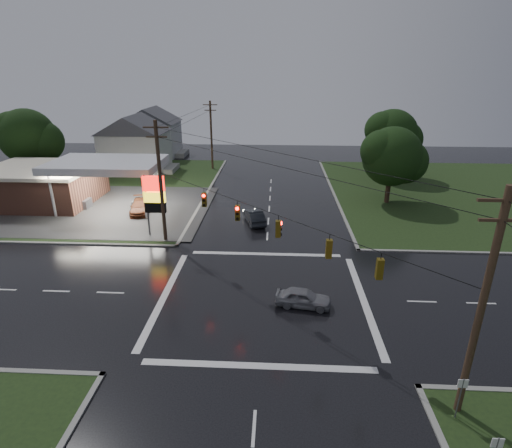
{
  "coord_description": "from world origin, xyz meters",
  "views": [
    {
      "loc": [
        0.8,
        -24.3,
        15.04
      ],
      "look_at": [
        -0.85,
        6.45,
        3.0
      ],
      "focal_mm": 28.0,
      "sensor_mm": 36.0,
      "label": 1
    }
  ],
  "objects_px": {
    "utility_pole_se": "(482,307)",
    "tree_ne_far": "(393,135)",
    "house_far": "(152,131)",
    "tree_ne_near": "(393,157)",
    "utility_pole_nw": "(160,181)",
    "car_pump": "(140,206)",
    "gas_station": "(51,182)",
    "tree_nw_behind": "(28,137)",
    "car_north": "(254,217)",
    "utility_pole_n": "(211,134)",
    "car_crossing": "(303,298)",
    "pylon_sign": "(154,196)",
    "house_near": "(135,143)"
  },
  "relations": [
    {
      "from": "house_near",
      "to": "gas_station",
      "type": "bearing_deg",
      "value": -106.17
    },
    {
      "from": "car_pump",
      "to": "house_near",
      "type": "bearing_deg",
      "value": 95.24
    },
    {
      "from": "pylon_sign",
      "to": "house_far",
      "type": "bearing_deg",
      "value": 106.98
    },
    {
      "from": "utility_pole_se",
      "to": "tree_ne_far",
      "type": "height_order",
      "value": "utility_pole_se"
    },
    {
      "from": "car_north",
      "to": "car_crossing",
      "type": "distance_m",
      "value": 15.91
    },
    {
      "from": "house_far",
      "to": "tree_ne_far",
      "type": "height_order",
      "value": "tree_ne_far"
    },
    {
      "from": "house_far",
      "to": "tree_nw_behind",
      "type": "height_order",
      "value": "tree_nw_behind"
    },
    {
      "from": "house_far",
      "to": "car_north",
      "type": "height_order",
      "value": "house_far"
    },
    {
      "from": "utility_pole_nw",
      "to": "utility_pole_se",
      "type": "height_order",
      "value": "same"
    },
    {
      "from": "car_crossing",
      "to": "utility_pole_se",
      "type": "bearing_deg",
      "value": -132.65
    },
    {
      "from": "tree_ne_far",
      "to": "car_pump",
      "type": "bearing_deg",
      "value": -151.62
    },
    {
      "from": "house_near",
      "to": "car_crossing",
      "type": "xyz_separation_m",
      "value": [
        23.69,
        -36.97,
        -3.77
      ]
    },
    {
      "from": "car_pump",
      "to": "utility_pole_nw",
      "type": "bearing_deg",
      "value": -70.84
    },
    {
      "from": "utility_pole_nw",
      "to": "utility_pole_se",
      "type": "distance_m",
      "value": 26.87
    },
    {
      "from": "gas_station",
      "to": "car_pump",
      "type": "xyz_separation_m",
      "value": [
        11.32,
        -2.73,
        -1.83
      ]
    },
    {
      "from": "tree_nw_behind",
      "to": "car_north",
      "type": "bearing_deg",
      "value": -25.73
    },
    {
      "from": "utility_pole_nw",
      "to": "car_crossing",
      "type": "height_order",
      "value": "utility_pole_nw"
    },
    {
      "from": "pylon_sign",
      "to": "car_crossing",
      "type": "relative_size",
      "value": 1.62
    },
    {
      "from": "tree_ne_near",
      "to": "tree_ne_far",
      "type": "relative_size",
      "value": 0.92
    },
    {
      "from": "utility_pole_n",
      "to": "house_near",
      "type": "xyz_separation_m",
      "value": [
        -11.45,
        -2.0,
        -1.06
      ]
    },
    {
      "from": "tree_nw_behind",
      "to": "tree_ne_near",
      "type": "height_order",
      "value": "tree_nw_behind"
    },
    {
      "from": "tree_ne_far",
      "to": "car_pump",
      "type": "distance_m",
      "value": 36.23
    },
    {
      "from": "house_near",
      "to": "tree_nw_behind",
      "type": "distance_m",
      "value": 14.33
    },
    {
      "from": "gas_station",
      "to": "tree_ne_near",
      "type": "relative_size",
      "value": 2.92
    },
    {
      "from": "tree_ne_near",
      "to": "car_crossing",
      "type": "height_order",
      "value": "tree_ne_near"
    },
    {
      "from": "car_crossing",
      "to": "utility_pole_n",
      "type": "bearing_deg",
      "value": 26.38
    },
    {
      "from": "tree_ne_far",
      "to": "car_north",
      "type": "distance_m",
      "value": 27.57
    },
    {
      "from": "gas_station",
      "to": "utility_pole_se",
      "type": "distance_m",
      "value": 45.83
    },
    {
      "from": "tree_nw_behind",
      "to": "car_crossing",
      "type": "bearing_deg",
      "value": -40.25
    },
    {
      "from": "house_near",
      "to": "tree_ne_far",
      "type": "bearing_deg",
      "value": -3.01
    },
    {
      "from": "pylon_sign",
      "to": "tree_nw_behind",
      "type": "xyz_separation_m",
      "value": [
        -23.34,
        19.49,
        2.17
      ]
    },
    {
      "from": "utility_pole_se",
      "to": "tree_nw_behind",
      "type": "relative_size",
      "value": 1.1
    },
    {
      "from": "tree_nw_behind",
      "to": "car_pump",
      "type": "relative_size",
      "value": 2.02
    },
    {
      "from": "pylon_sign",
      "to": "car_crossing",
      "type": "distance_m",
      "value": 17.84
    },
    {
      "from": "house_far",
      "to": "tree_ne_near",
      "type": "relative_size",
      "value": 1.23
    },
    {
      "from": "gas_station",
      "to": "pylon_sign",
      "type": "bearing_deg",
      "value": -31.22
    },
    {
      "from": "car_pump",
      "to": "tree_ne_far",
      "type": "bearing_deg",
      "value": 14.51
    },
    {
      "from": "tree_ne_far",
      "to": "car_crossing",
      "type": "distance_m",
      "value": 38.22
    },
    {
      "from": "car_pump",
      "to": "tree_ne_near",
      "type": "bearing_deg",
      "value": -3.88
    },
    {
      "from": "house_far",
      "to": "utility_pole_nw",
      "type": "bearing_deg",
      "value": -72.08
    },
    {
      "from": "car_north",
      "to": "car_crossing",
      "type": "xyz_separation_m",
      "value": [
        4.18,
        -15.35,
        -0.09
      ]
    },
    {
      "from": "gas_station",
      "to": "car_north",
      "type": "xyz_separation_m",
      "value": [
        24.23,
        -5.32,
        -1.82
      ]
    },
    {
      "from": "pylon_sign",
      "to": "tree_ne_far",
      "type": "bearing_deg",
      "value": 40.35
    },
    {
      "from": "house_near",
      "to": "tree_nw_behind",
      "type": "relative_size",
      "value": 1.1
    },
    {
      "from": "utility_pole_se",
      "to": "car_crossing",
      "type": "xyz_separation_m",
      "value": [
        -6.76,
        8.53,
        -5.09
      ]
    },
    {
      "from": "utility_pole_nw",
      "to": "car_pump",
      "type": "height_order",
      "value": "utility_pole_nw"
    },
    {
      "from": "house_near",
      "to": "car_crossing",
      "type": "bearing_deg",
      "value": -57.35
    },
    {
      "from": "house_far",
      "to": "car_north",
      "type": "distance_m",
      "value": 39.55
    },
    {
      "from": "tree_ne_far",
      "to": "tree_nw_behind",
      "type": "bearing_deg",
      "value": -175.51
    },
    {
      "from": "house_far",
      "to": "utility_pole_n",
      "type": "bearing_deg",
      "value": -38.77
    }
  ]
}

